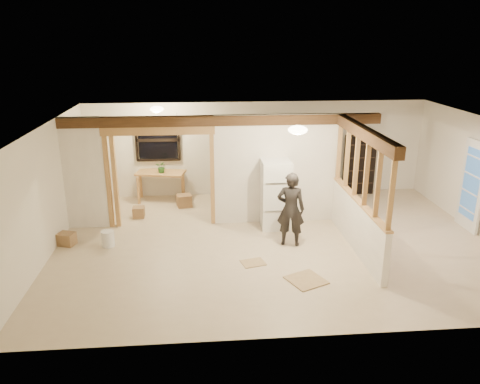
{
  "coord_description": "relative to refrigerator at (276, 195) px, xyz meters",
  "views": [
    {
      "loc": [
        -1.48,
        -8.89,
        4.13
      ],
      "look_at": [
        -0.69,
        0.4,
        1.0
      ],
      "focal_mm": 35.0,
      "sensor_mm": 36.0,
      "label": 1
    }
  ],
  "objects": [
    {
      "name": "ceiling_dome_main",
      "position": [
        0.16,
        -1.33,
        1.71
      ],
      "size": [
        0.36,
        0.36,
        0.16
      ],
      "primitive_type": "ellipsoid",
      "color": "#FFEABF",
      "rests_on": "ceiling"
    },
    {
      "name": "potted_plant",
      "position": [
        -2.64,
        1.97,
        0.16
      ],
      "size": [
        0.34,
        0.32,
        0.31
      ],
      "primitive_type": "imported",
      "rotation": [
        0.0,
        0.0,
        -0.34
      ],
      "color": "#356F2B",
      "rests_on": "work_table"
    },
    {
      "name": "wall_back",
      "position": [
        -0.14,
        2.42,
        0.48
      ],
      "size": [
        9.0,
        0.01,
        2.5
      ],
      "primitive_type": "cube",
      "color": "silver",
      "rests_on": "floor"
    },
    {
      "name": "box_util_a",
      "position": [
        -2.08,
        1.52,
        -0.62
      ],
      "size": [
        0.41,
        0.38,
        0.31
      ],
      "primitive_type": "cube",
      "rotation": [
        0.0,
        0.0,
        0.21
      ],
      "color": "olive",
      "rests_on": "floor"
    },
    {
      "name": "doorway_frame",
      "position": [
        -2.54,
        0.37,
        0.33
      ],
      "size": [
        2.46,
        0.14,
        2.2
      ],
      "primitive_type": "cube",
      "color": "#B2844B",
      "rests_on": "floor"
    },
    {
      "name": "shop_vac",
      "position": [
        -4.34,
        1.77,
        -0.44
      ],
      "size": [
        0.63,
        0.63,
        0.67
      ],
      "primitive_type": "cylinder",
      "rotation": [
        0.0,
        0.0,
        -0.28
      ],
      "color": "maroon",
      "rests_on": "floor"
    },
    {
      "name": "ceiling",
      "position": [
        -0.14,
        -0.83,
        1.73
      ],
      "size": [
        9.0,
        6.5,
        0.01
      ],
      "primitive_type": "cube",
      "color": "white"
    },
    {
      "name": "work_table",
      "position": [
        -2.69,
        2.06,
        -0.38
      ],
      "size": [
        1.33,
        0.86,
        0.77
      ],
      "primitive_type": "cube",
      "rotation": [
        0.0,
        0.0,
        -0.21
      ],
      "color": "#B2844B",
      "rests_on": "floor"
    },
    {
      "name": "header_beam_right",
      "position": [
        1.46,
        -1.23,
        1.61
      ],
      "size": [
        0.18,
        3.3,
        0.22
      ],
      "primitive_type": "cube",
      "color": "#4A2F19",
      "rests_on": "ceiling"
    },
    {
      "name": "woman",
      "position": [
        0.16,
        -0.95,
        0.01
      ],
      "size": [
        0.64,
        0.5,
        1.56
      ],
      "primitive_type": "imported",
      "rotation": [
        0.0,
        0.0,
        2.89
      ],
      "color": "black",
      "rests_on": "floor"
    },
    {
      "name": "refrigerator",
      "position": [
        0.0,
        0.0,
        0.0
      ],
      "size": [
        0.64,
        0.62,
        1.54
      ],
      "primitive_type": "cube",
      "color": "white",
      "rests_on": "floor"
    },
    {
      "name": "wall_left",
      "position": [
        -4.64,
        -0.83,
        0.48
      ],
      "size": [
        0.01,
        6.5,
        2.5
      ],
      "primitive_type": "cube",
      "color": "silver",
      "rests_on": "floor"
    },
    {
      "name": "header_beam_back",
      "position": [
        -1.14,
        0.37,
        1.61
      ],
      "size": [
        7.0,
        0.18,
        0.22
      ],
      "primitive_type": "cube",
      "color": "#4A2F19",
      "rests_on": "ceiling"
    },
    {
      "name": "floor_panel_far",
      "position": [
        -0.69,
        -1.74,
        -0.76
      ],
      "size": [
        0.51,
        0.45,
        0.01
      ],
      "primitive_type": "cube",
      "rotation": [
        0.0,
        0.0,
        0.26
      ],
      "color": "tan",
      "rests_on": "floor"
    },
    {
      "name": "floor",
      "position": [
        -0.14,
        -0.83,
        -0.78
      ],
      "size": [
        9.0,
        6.5,
        0.01
      ],
      "primitive_type": "cube",
      "color": "#C8B394",
      "rests_on": "ground"
    },
    {
      "name": "floor_panel_near",
      "position": [
        0.17,
        -2.48,
        -0.76
      ],
      "size": [
        0.79,
        0.79,
        0.02
      ],
      "primitive_type": "cube",
      "rotation": [
        0.0,
        0.0,
        0.43
      ],
      "color": "tan",
      "rests_on": "floor"
    },
    {
      "name": "french_door",
      "position": [
        4.28,
        -0.43,
        0.23
      ],
      "size": [
        0.12,
        0.86,
        2.0
      ],
      "primitive_type": "cube",
      "color": "white",
      "rests_on": "floor"
    },
    {
      "name": "window_back",
      "position": [
        -2.74,
        2.34,
        0.78
      ],
      "size": [
        1.12,
        0.1,
        1.1
      ],
      "primitive_type": "cube",
      "color": "black",
      "rests_on": "wall_back"
    },
    {
      "name": "ceiling_dome_util",
      "position": [
        -2.64,
        1.47,
        1.71
      ],
      "size": [
        0.32,
        0.32,
        0.14
      ],
      "primitive_type": "ellipsoid",
      "color": "#FFEABF",
      "rests_on": "ceiling"
    },
    {
      "name": "partition_left_stub",
      "position": [
        -4.19,
        0.37,
        0.48
      ],
      "size": [
        0.9,
        0.12,
        2.5
      ],
      "primitive_type": "cube",
      "color": "white",
      "rests_on": "floor"
    },
    {
      "name": "hanging_bulb",
      "position": [
        -2.14,
        0.77,
        1.41
      ],
      "size": [
        0.07,
        0.07,
        0.07
      ],
      "primitive_type": "ellipsoid",
      "color": "#FFD88C",
      "rests_on": "ceiling"
    },
    {
      "name": "pony_wall",
      "position": [
        1.46,
        -1.23,
        -0.27
      ],
      "size": [
        0.12,
        3.2,
        1.0
      ],
      "primitive_type": "cube",
      "color": "white",
      "rests_on": "floor"
    },
    {
      "name": "bookshelf",
      "position": [
        2.64,
        2.22,
        0.03
      ],
      "size": [
        0.8,
        0.27,
        1.6
      ],
      "primitive_type": "cube",
      "color": "black",
      "rests_on": "floor"
    },
    {
      "name": "wall_front",
      "position": [
        -0.14,
        -4.08,
        0.48
      ],
      "size": [
        9.0,
        0.01,
        2.5
      ],
      "primitive_type": "cube",
      "color": "silver",
      "rests_on": "floor"
    },
    {
      "name": "bucket",
      "position": [
        -3.58,
        -0.73,
        -0.6
      ],
      "size": [
        0.27,
        0.27,
        0.33
      ],
      "primitive_type": "cylinder",
      "rotation": [
        0.0,
        0.0,
        0.03
      ],
      "color": "white",
      "rests_on": "floor"
    },
    {
      "name": "partition_center",
      "position": [
        0.06,
        0.37,
        0.48
      ],
      "size": [
        2.8,
        0.12,
        2.5
      ],
      "primitive_type": "cube",
      "color": "white",
      "rests_on": "floor"
    },
    {
      "name": "stud_partition",
      "position": [
        1.46,
        -1.23,
        0.89
      ],
      "size": [
        0.14,
        3.2,
        1.32
      ],
      "primitive_type": "cube",
      "color": "#B2844B",
      "rests_on": "pony_wall"
    },
    {
      "name": "box_front",
      "position": [
        -4.45,
        -0.59,
        -0.64
      ],
      "size": [
        0.39,
        0.35,
        0.26
      ],
      "primitive_type": "cube",
      "rotation": [
        0.0,
        0.0,
        -0.32
      ],
      "color": "olive",
      "rests_on": "floor"
    },
    {
      "name": "box_util_b",
      "position": [
        -3.15,
        0.87,
        -0.65
      ],
      "size": [
        0.28,
        0.28,
        0.25
      ],
      "primitive_type": "cube",
      "rotation": [
        0.0,
        0.0,
        0.02
      ],
      "color": "olive",
      "rests_on": "floor"
    }
  ]
}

